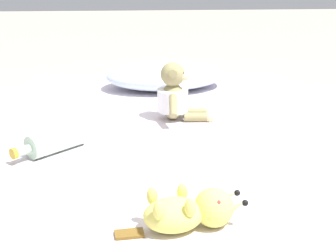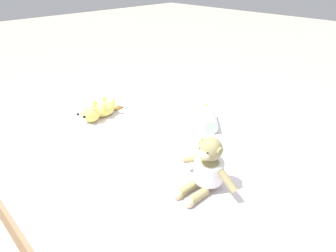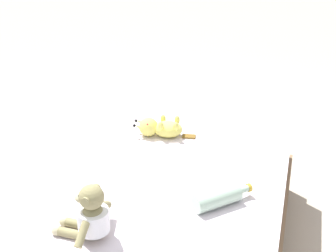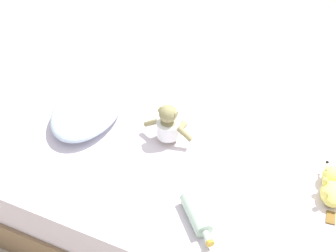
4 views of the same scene
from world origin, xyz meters
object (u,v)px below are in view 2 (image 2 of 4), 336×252
pillow (334,245)px  plush_yellow_creature (99,111)px  plush_monkey (207,168)px  bed (174,197)px  glass_bottle (209,119)px

pillow → plush_yellow_creature: (-0.02, -1.34, -0.02)m
plush_yellow_creature → plush_monkey: bearing=88.3°
bed → plush_yellow_creature: plush_yellow_creature is taller
bed → glass_bottle: bearing=-165.7°
plush_yellow_creature → pillow: bearing=89.3°
pillow → plush_monkey: bearing=-88.8°
plush_yellow_creature → glass_bottle: bearing=127.5°
pillow → glass_bottle: (-0.42, -0.81, -0.03)m
plush_monkey → glass_bottle: plush_monkey is taller
plush_yellow_creature → bed: bearing=91.6°
glass_bottle → plush_monkey: bearing=36.9°
pillow → plush_monkey: size_ratio=2.17×
plush_yellow_creature → glass_bottle: size_ratio=1.38×
pillow → bed: bearing=-92.7°
plush_monkey → plush_yellow_creature: size_ratio=0.87×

